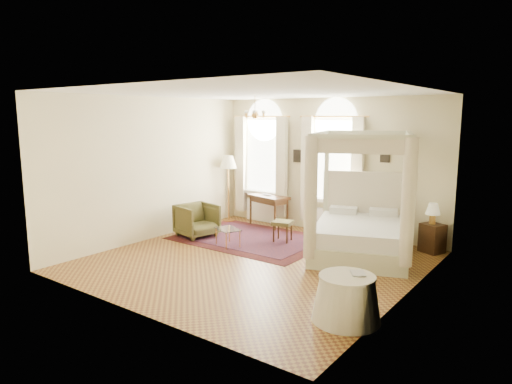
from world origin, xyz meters
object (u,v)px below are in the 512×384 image
nightstand (432,238)px  writing_desk (269,200)px  coffee_table (228,230)px  canopy_bed (360,229)px  armchair (197,220)px  stool (283,224)px  side_table (347,298)px  floor_lamp (228,165)px

nightstand → writing_desk: bearing=-178.1°
writing_desk → coffee_table: writing_desk is taller
nightstand → writing_desk: writing_desk is taller
canopy_bed → writing_desk: size_ratio=2.39×
canopy_bed → armchair: size_ratio=3.28×
nightstand → armchair: (-4.93, -2.01, 0.09)m
coffee_table → canopy_bed: bearing=21.7°
stool → coffee_table: stool is taller
stool → side_table: (2.97, -2.91, -0.08)m
nightstand → armchair: size_ratio=0.71×
canopy_bed → side_table: canopy_bed is taller
nightstand → floor_lamp: (-5.37, -0.29, 1.23)m
side_table → writing_desk: bearing=135.9°
armchair → coffee_table: size_ratio=1.23×
floor_lamp → side_table: size_ratio=1.86×
writing_desk → stool: 1.57m
armchair → floor_lamp: (-0.44, 1.72, 1.15)m
stool → side_table: side_table is taller
canopy_bed → nightstand: (1.13, 1.17, -0.27)m
armchair → side_table: size_ratio=0.89×
canopy_bed → writing_desk: bearing=161.0°
stool → floor_lamp: (-2.36, 0.90, 1.13)m
nightstand → coffee_table: bearing=-149.5°
coffee_table → side_table: (3.74, -1.87, -0.04)m
writing_desk → stool: writing_desk is taller
floor_lamp → nightstand: bearing=3.1°
nightstand → side_table: size_ratio=0.63×
writing_desk → canopy_bed: bearing=-19.0°
stool → armchair: size_ratio=0.59×
canopy_bed → writing_desk: canopy_bed is taller
writing_desk → floor_lamp: bearing=-172.8°
writing_desk → floor_lamp: 1.50m
armchair → coffee_table: bearing=-88.7°
writing_desk → coffee_table: bearing=-80.4°
armchair → side_table: 5.32m
armchair → coffee_table: (1.15, -0.22, -0.03)m
writing_desk → coffee_table: size_ratio=1.69×
stool → coffee_table: 1.29m
canopy_bed → floor_lamp: size_ratio=1.57×
stool → floor_lamp: bearing=159.1°
writing_desk → armchair: 2.06m
coffee_table → stool: bearing=53.4°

